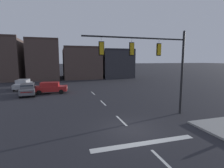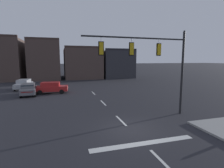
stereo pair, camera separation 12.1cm
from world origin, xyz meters
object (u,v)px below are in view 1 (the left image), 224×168
car_lot_middle (23,84)px  car_lot_farside (51,87)px  car_lot_nearside (28,89)px  signal_mast_near_side (154,58)px

car_lot_middle → car_lot_farside: (4.43, -4.71, 0.00)m
car_lot_middle → car_lot_farside: bearing=-46.7°
car_lot_middle → car_lot_farside: same height
car_lot_nearside → car_lot_middle: same height
car_lot_nearside → car_lot_middle: bearing=106.2°
car_lot_nearside → car_lot_farside: size_ratio=0.99×
car_lot_farside → signal_mast_near_side: bearing=-56.9°
signal_mast_near_side → car_lot_farside: size_ratio=1.92×
signal_mast_near_side → car_lot_farside: 16.47m
car_lot_nearside → signal_mast_near_side: bearing=-47.8°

